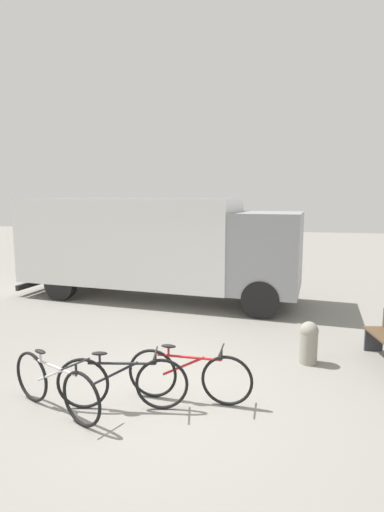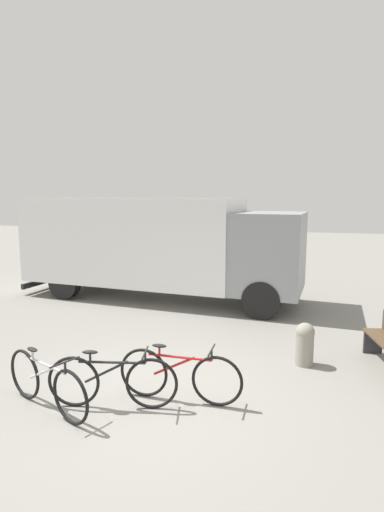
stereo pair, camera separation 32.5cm
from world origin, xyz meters
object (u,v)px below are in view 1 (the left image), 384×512
(bicycle_far, at_px, (189,375))
(bicycle_middle, at_px, (122,382))
(bollard_near_bench, at_px, (309,341))
(bicycle_near, at_px, (55,386))
(delivery_truck, at_px, (154,243))

(bicycle_far, bearing_deg, bicycle_middle, -154.25)
(bollard_near_bench, bearing_deg, bicycle_near, -143.64)
(bicycle_middle, height_order, bicycle_far, same)
(bollard_near_bench, bearing_deg, delivery_truck, 137.58)
(bicycle_far, bearing_deg, delivery_truck, 112.60)
(bicycle_near, distance_m, bicycle_middle, 0.90)
(bicycle_near, bearing_deg, delivery_truck, 119.01)
(bollard_near_bench, bearing_deg, bicycle_middle, -139.33)
(delivery_truck, relative_size, bicycle_middle, 4.58)
(bicycle_far, relative_size, bollard_near_bench, 2.42)
(delivery_truck, height_order, bicycle_far, delivery_truck)
(delivery_truck, xyz_separation_m, bollard_near_bench, (4.16, -3.80, -1.21))
(bicycle_middle, xyz_separation_m, bicycle_far, (0.84, 0.42, 0.00))
(delivery_truck, bearing_deg, bicycle_middle, -70.97)
(bicycle_near, relative_size, bollard_near_bench, 2.26)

